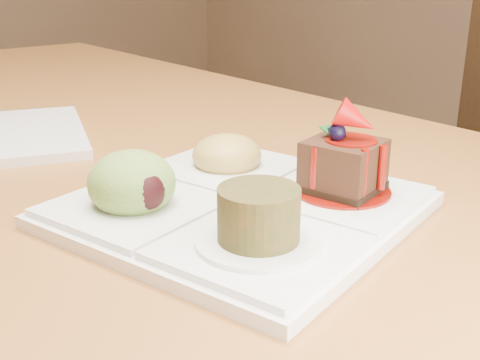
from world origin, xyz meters
TOP-DOWN VIEW (x-y plane):
  - dining_table at (0.00, 0.00)m, footprint 1.00×1.80m
  - chair_right at (0.72, -0.25)m, footprint 0.53×0.53m
  - sampler_plate at (0.06, -0.35)m, footprint 0.34×0.34m

SIDE VIEW (x-z plane):
  - chair_right at x=0.72m, z-range 0.06..0.98m
  - dining_table at x=0.00m, z-range 0.31..1.06m
  - sampler_plate at x=0.06m, z-range 0.72..0.83m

